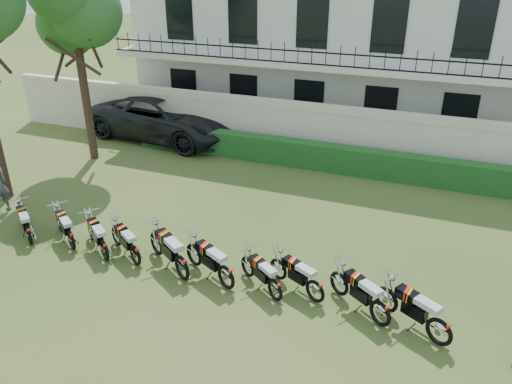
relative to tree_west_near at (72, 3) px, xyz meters
The scene contains 16 objects.
ground 11.83m from the tree_west_near, 29.14° to the right, with size 100.00×100.00×0.00m, color #324E1F.
perimeter_wall 10.56m from the tree_west_near, 18.53° to the left, with size 30.00×0.35×2.30m.
hedge 11.54m from the tree_west_near, 12.48° to the left, with size 18.00×0.60×1.00m, color #1A491C.
building 12.86m from the tree_west_near, 45.01° to the left, with size 20.40×9.60×7.40m.
tree_west_near is the anchor object (origin of this frame).
motorcycle_0 8.61m from the tree_west_near, 67.89° to the right, with size 1.49×1.16×0.98m.
motorcycle_1 8.93m from the tree_west_near, 57.46° to the right, with size 1.53×1.10×0.99m.
motorcycle_2 9.57m from the tree_west_near, 50.57° to the right, with size 1.55×1.19×1.02m.
motorcycle_3 10.00m from the tree_west_near, 45.38° to the right, with size 1.58×1.02×0.98m.
motorcycle_4 10.97m from the tree_west_near, 39.67° to the right, with size 1.84×1.24×1.16m.
motorcycle_5 11.78m from the tree_west_near, 35.26° to the right, with size 1.81×1.02×1.08m.
motorcycle_6 12.76m from the tree_west_near, 31.61° to the right, with size 1.48×1.06×0.95m.
motorcycle_7 13.34m from the tree_west_near, 28.24° to the right, with size 1.66×0.92×0.99m.
motorcycle_8 14.72m from the tree_west_near, 26.21° to the right, with size 1.64×1.19×1.06m.
motorcycle_9 15.83m from the tree_west_near, 24.67° to the right, with size 1.78×1.10×1.10m.
suv 6.04m from the tree_west_near, 64.58° to the left, with size 3.18×6.90×1.92m, color black.
Camera 1 is at (3.93, -10.20, 7.53)m, focal length 35.00 mm.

